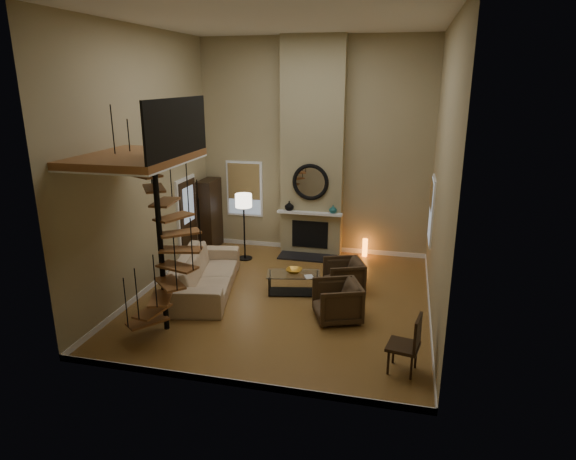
% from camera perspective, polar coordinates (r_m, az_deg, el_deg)
% --- Properties ---
extents(ground, '(6.00, 6.50, 0.01)m').
position_cam_1_polar(ground, '(10.67, -0.51, -7.85)').
color(ground, olive).
rests_on(ground, ground).
extents(back_wall, '(6.00, 0.02, 5.50)m').
position_cam_1_polar(back_wall, '(12.98, 2.98, 9.31)').
color(back_wall, tan).
rests_on(back_wall, ground).
extents(front_wall, '(6.00, 0.02, 5.50)m').
position_cam_1_polar(front_wall, '(6.80, -7.21, 2.17)').
color(front_wall, tan).
rests_on(front_wall, ground).
extents(left_wall, '(0.02, 6.50, 5.50)m').
position_cam_1_polar(left_wall, '(10.95, -16.09, 7.25)').
color(left_wall, tan).
rests_on(left_wall, ground).
extents(right_wall, '(0.02, 6.50, 5.50)m').
position_cam_1_polar(right_wall, '(9.57, 17.25, 5.84)').
color(right_wall, tan).
rests_on(right_wall, ground).
extents(ceiling, '(6.00, 6.50, 0.01)m').
position_cam_1_polar(ceiling, '(9.74, -0.60, 22.99)').
color(ceiling, silver).
rests_on(ceiling, back_wall).
extents(baseboard_back, '(6.00, 0.02, 0.12)m').
position_cam_1_polar(baseboard_back, '(13.59, 2.80, -2.01)').
color(baseboard_back, white).
rests_on(baseboard_back, ground).
extents(baseboard_front, '(6.00, 0.02, 0.12)m').
position_cam_1_polar(baseboard_front, '(7.93, -6.44, -16.97)').
color(baseboard_front, white).
rests_on(baseboard_front, ground).
extents(baseboard_left, '(0.02, 6.50, 0.12)m').
position_cam_1_polar(baseboard_left, '(11.67, -14.98, -5.86)').
color(baseboard_left, white).
rests_on(baseboard_left, ground).
extents(baseboard_right, '(0.02, 6.50, 0.12)m').
position_cam_1_polar(baseboard_right, '(10.40, 15.90, -8.85)').
color(baseboard_right, white).
rests_on(baseboard_right, ground).
extents(chimney_breast, '(1.60, 0.38, 5.50)m').
position_cam_1_polar(chimney_breast, '(12.79, 2.82, 9.20)').
color(chimney_breast, '#948760').
rests_on(chimney_breast, ground).
extents(hearth, '(1.50, 0.60, 0.04)m').
position_cam_1_polar(hearth, '(12.98, 2.24, -3.11)').
color(hearth, black).
rests_on(hearth, ground).
extents(firebox, '(0.95, 0.02, 0.72)m').
position_cam_1_polar(firebox, '(13.08, 2.52, -0.51)').
color(firebox, black).
rests_on(firebox, chimney_breast).
extents(mantel, '(1.70, 0.18, 0.06)m').
position_cam_1_polar(mantel, '(12.84, 2.49, 1.94)').
color(mantel, white).
rests_on(mantel, chimney_breast).
extents(mirror_frame, '(0.94, 0.10, 0.94)m').
position_cam_1_polar(mirror_frame, '(12.71, 2.58, 5.50)').
color(mirror_frame, black).
rests_on(mirror_frame, chimney_breast).
extents(mirror_disc, '(0.80, 0.01, 0.80)m').
position_cam_1_polar(mirror_disc, '(12.72, 2.59, 5.51)').
color(mirror_disc, white).
rests_on(mirror_disc, chimney_breast).
extents(vase_left, '(0.24, 0.24, 0.25)m').
position_cam_1_polar(vase_left, '(12.95, 0.14, 2.80)').
color(vase_left, black).
rests_on(vase_left, mantel).
extents(vase_right, '(0.20, 0.20, 0.21)m').
position_cam_1_polar(vase_right, '(12.74, 5.18, 2.41)').
color(vase_right, '#164F50').
rests_on(vase_right, mantel).
extents(window_back, '(1.02, 0.06, 1.52)m').
position_cam_1_polar(window_back, '(13.61, -5.02, 4.81)').
color(window_back, white).
rests_on(window_back, back_wall).
extents(window_right, '(0.06, 1.02, 1.52)m').
position_cam_1_polar(window_right, '(11.76, 16.13, 2.28)').
color(window_right, white).
rests_on(window_right, right_wall).
extents(entry_door, '(0.10, 1.05, 2.16)m').
position_cam_1_polar(entry_door, '(12.85, -11.43, 1.17)').
color(entry_door, white).
rests_on(entry_door, ground).
extents(loft, '(1.70, 2.20, 1.09)m').
position_cam_1_polar(loft, '(8.86, -16.58, 8.25)').
color(loft, '#925B30').
rests_on(loft, left_wall).
extents(spiral_stair, '(1.47, 1.47, 4.06)m').
position_cam_1_polar(spiral_stair, '(9.06, -14.34, -0.85)').
color(spiral_stair, black).
rests_on(spiral_stair, ground).
extents(hutch, '(0.40, 0.84, 1.88)m').
position_cam_1_polar(hutch, '(13.69, -8.93, 1.84)').
color(hutch, black).
rests_on(hutch, ground).
extents(sofa, '(1.68, 3.03, 0.84)m').
position_cam_1_polar(sofa, '(11.05, -9.46, -4.93)').
color(sofa, tan).
rests_on(sofa, ground).
extents(armchair_near, '(1.04, 1.02, 0.73)m').
position_cam_1_polar(armchair_near, '(10.96, 6.77, -5.23)').
color(armchair_near, '#3E2D1C').
rests_on(armchair_near, ground).
extents(armchair_far, '(1.11, 1.10, 0.79)m').
position_cam_1_polar(armchair_far, '(9.75, 6.12, -8.14)').
color(armchair_far, '#3E2D1C').
rests_on(armchair_far, ground).
extents(coffee_table, '(1.24, 0.80, 0.44)m').
position_cam_1_polar(coffee_table, '(10.81, 0.63, -5.83)').
color(coffee_table, silver).
rests_on(coffee_table, ground).
extents(bowl, '(0.35, 0.35, 0.09)m').
position_cam_1_polar(bowl, '(10.77, 0.70, -4.68)').
color(bowl, orange).
rests_on(bowl, coffee_table).
extents(book, '(0.26, 0.29, 0.02)m').
position_cam_1_polar(book, '(10.54, 2.32, -5.41)').
color(book, gray).
rests_on(book, coffee_table).
extents(floor_lamp, '(0.42, 0.42, 1.72)m').
position_cam_1_polar(floor_lamp, '(12.54, -5.11, 2.78)').
color(floor_lamp, black).
rests_on(floor_lamp, ground).
extents(accent_lamp, '(0.13, 0.13, 0.46)m').
position_cam_1_polar(accent_lamp, '(13.14, 8.81, -1.99)').
color(accent_lamp, orange).
rests_on(accent_lamp, ground).
extents(side_chair, '(0.56, 0.56, 1.00)m').
position_cam_1_polar(side_chair, '(8.17, 13.71, -12.43)').
color(side_chair, black).
rests_on(side_chair, ground).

